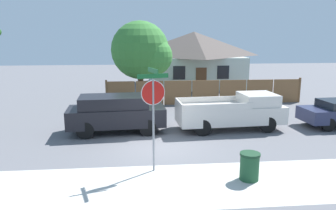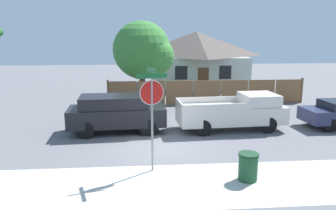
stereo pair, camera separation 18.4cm
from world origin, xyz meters
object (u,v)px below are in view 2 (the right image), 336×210
(red_suv, at_px, (116,112))
(trash_bin, at_px, (248,167))
(house, at_px, (196,58))
(oak_tree, at_px, (145,52))
(stop_sign, at_px, (152,101))
(orange_pickup, at_px, (234,112))

(red_suv, distance_m, trash_bin, 7.41)
(house, xyz_separation_m, oak_tree, (-4.83, -7.44, 0.95))
(oak_tree, bearing_deg, house, 56.98)
(stop_sign, relative_size, trash_bin, 3.89)
(house, height_order, red_suv, house)
(oak_tree, bearing_deg, orange_pickup, -59.67)
(red_suv, relative_size, trash_bin, 5.14)
(oak_tree, xyz_separation_m, orange_pickup, (4.30, -7.35, -2.62))
(red_suv, bearing_deg, oak_tree, 75.03)
(oak_tree, bearing_deg, stop_sign, -89.64)
(red_suv, xyz_separation_m, trash_bin, (4.59, -5.79, -0.53))
(red_suv, bearing_deg, stop_sign, -75.53)
(red_suv, height_order, stop_sign, stop_sign)
(house, bearing_deg, trash_bin, -94.78)
(house, height_order, stop_sign, house)
(house, height_order, oak_tree, oak_tree)
(red_suv, bearing_deg, trash_bin, -55.23)
(trash_bin, bearing_deg, red_suv, 128.40)
(oak_tree, xyz_separation_m, stop_sign, (0.08, -12.12, -1.05))
(trash_bin, bearing_deg, oak_tree, 103.31)
(red_suv, height_order, trash_bin, red_suv)
(oak_tree, distance_m, trash_bin, 13.85)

